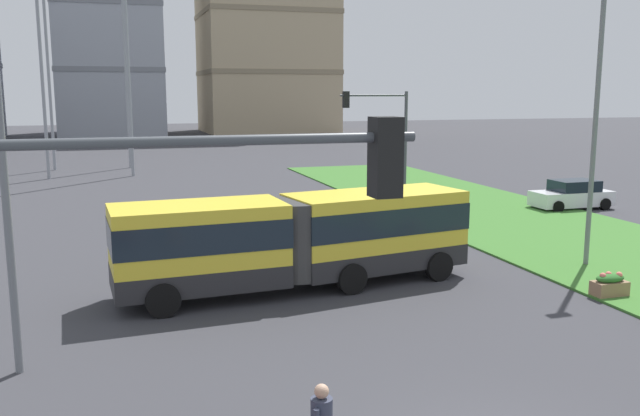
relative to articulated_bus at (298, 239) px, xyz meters
name	(u,v)px	position (x,y,z in m)	size (l,w,h in m)	color
articulated_bus	(298,239)	(0.00, 0.00, 0.00)	(11.99, 3.93, 3.00)	yellow
car_white_van	(572,195)	(18.45, 10.13, -0.90)	(4.41, 2.04, 1.58)	silver
flower_planter_2	(610,284)	(9.01, -3.91, -1.23)	(1.10, 0.56, 0.74)	#937051
traffic_light_near_left	(134,326)	(-5.54, -14.35, 2.57)	(4.24, 0.28, 6.11)	#474C51
traffic_light_far_right	(385,133)	(7.50, 10.65, 2.68)	(3.59, 0.28, 6.38)	#474C51
streetlight_left	(2,146)	(-7.92, -4.58, 3.54)	(0.70, 0.28, 9.49)	slate
streetlight_median	(596,117)	(10.91, -0.45, 3.82)	(0.70, 0.28, 10.05)	slate
apartment_tower_westcentre	(107,11)	(-5.11, 87.67, 16.58)	(15.08, 18.56, 36.43)	#9EA3AD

